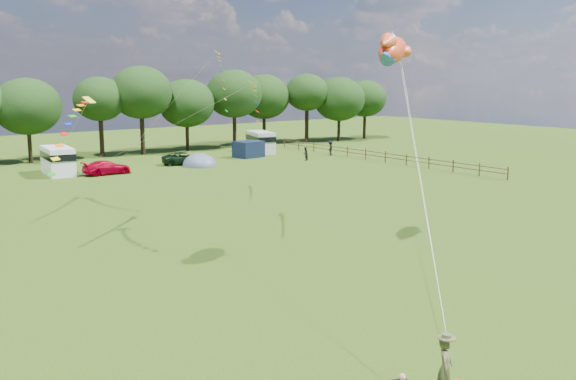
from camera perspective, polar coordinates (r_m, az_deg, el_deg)
ground_plane at (r=24.60m, az=11.58°, el=-11.87°), size 180.00×180.00×0.00m
tree_line at (r=73.50m, az=-19.36°, el=7.40°), size 102.98×10.98×10.27m
fence at (r=70.31m, az=7.77°, el=3.15°), size 0.12×33.12×1.20m
car_c at (r=62.36m, az=-15.82°, el=1.93°), size 4.36×1.86×1.30m
car_d at (r=67.69m, az=-9.20°, el=2.79°), size 5.07×3.31×1.27m
campervan_c at (r=63.62m, az=-19.78°, el=2.55°), size 2.82×5.50×2.59m
campervan_d at (r=77.37m, az=-2.45°, el=4.35°), size 3.53×5.53×2.51m
tent_greyblue at (r=66.34m, az=-7.87°, el=2.14°), size 3.50×3.83×2.60m
awning_navy at (r=72.83m, az=-3.53°, el=3.64°), size 3.22×2.75×1.83m
kite_flyer at (r=19.59m, az=13.81°, el=-15.08°), size 0.77×0.70×1.76m
fish_kite at (r=32.62m, az=9.17°, el=12.19°), size 3.68×2.75×1.99m
streamer_kite_b at (r=37.17m, az=-18.49°, el=5.80°), size 4.34×4.68×3.81m
streamer_kite_c at (r=36.05m, az=-2.95°, el=8.22°), size 3.12×4.99×2.81m
walker_a at (r=69.95m, az=1.55°, el=3.23°), size 0.83×0.70×1.46m
walker_b at (r=74.54m, az=3.78°, el=3.75°), size 1.22×1.10×1.75m
streamer_kite_d at (r=46.25m, az=-6.01°, el=10.57°), size 2.59×5.07×4.27m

